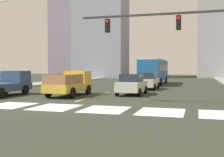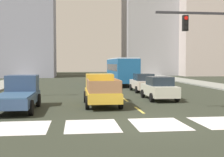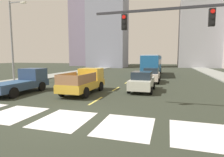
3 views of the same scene
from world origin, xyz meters
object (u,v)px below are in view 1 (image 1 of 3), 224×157
object	(u,v)px
pickup_dark	(7,84)
sedan_far	(148,81)
pickup_stakebed	(72,84)
sedan_near_left	(132,84)
city_bus	(154,70)
traffic_signal_gantry	(201,32)

from	to	relation	value
pickup_dark	sedan_far	xyz separation A→B (m)	(9.65, 9.75, -0.06)
pickup_stakebed	sedan_near_left	size ratio (longest dim) A/B	1.18
pickup_dark	sedan_far	distance (m)	13.72
city_bus	traffic_signal_gantry	world-z (taller)	traffic_signal_gantry
pickup_stakebed	sedan_near_left	bearing A→B (deg)	24.96
pickup_stakebed	pickup_dark	bearing A→B (deg)	-162.33
pickup_dark	sedan_far	world-z (taller)	pickup_dark
traffic_signal_gantry	city_bus	bearing A→B (deg)	105.28
pickup_dark	sedan_far	bearing A→B (deg)	47.20
city_bus	sedan_near_left	xyz separation A→B (m)	(0.43, -15.34, -1.09)
sedan_near_left	traffic_signal_gantry	size ratio (longest dim) A/B	0.40
pickup_dark	city_bus	xyz separation A→B (m)	(8.99, 18.88, 1.03)
pickup_stakebed	sedan_near_left	world-z (taller)	pickup_stakebed
pickup_dark	traffic_signal_gantry	xyz separation A→B (m)	(14.77, -2.28, 3.35)
pickup_dark	sedan_near_left	distance (m)	10.05
traffic_signal_gantry	pickup_stakebed	bearing A→B (deg)	158.92
sedan_far	traffic_signal_gantry	distance (m)	13.51
pickup_stakebed	pickup_dark	xyz separation A→B (m)	(-4.93, -1.51, -0.02)
sedan_near_left	sedan_far	distance (m)	6.22
city_bus	sedan_far	world-z (taller)	city_bus
pickup_dark	traffic_signal_gantry	size ratio (longest dim) A/B	0.47
pickup_stakebed	city_bus	bearing A→B (deg)	77.51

